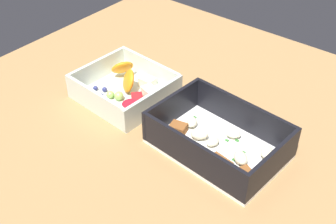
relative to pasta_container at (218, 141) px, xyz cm
name	(u,v)px	position (x,y,z in cm)	size (l,w,h in cm)	color
table_surface	(163,123)	(11.81, -0.86, -2.91)	(80.00, 80.00, 2.00)	#9E7547
pasta_container	(218,141)	(0.00, 0.00, 0.00)	(21.06, 15.03, 6.04)	white
fruit_bowl	(126,89)	(21.21, -1.62, -0.19)	(16.51, 15.30, 5.28)	silver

